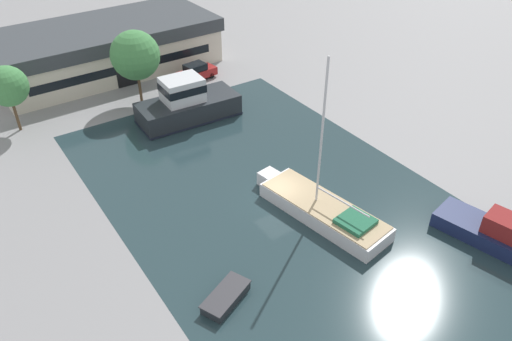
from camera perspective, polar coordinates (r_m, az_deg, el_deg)
name	(u,v)px	position (r m, az deg, el deg)	size (l,w,h in m)	color
ground_plane	(277,199)	(36.94, 2.39, -3.28)	(440.00, 440.00, 0.00)	gray
water_canal	(277,199)	(36.94, 2.39, -3.28)	(22.31, 36.56, 0.01)	#23383D
warehouse_building	(106,47)	(59.10, -16.79, 13.34)	(24.28, 11.78, 5.01)	beige
quay_tree_near_building	(135,55)	(49.50, -13.64, 12.68)	(4.68, 4.68, 7.25)	brown
quay_tree_by_water	(7,86)	(48.35, -26.55, 8.61)	(3.54, 3.54, 6.08)	brown
parked_car	(197,72)	(55.03, -6.82, 11.14)	(4.45, 2.33, 1.81)	maroon
sailboat_moored	(322,209)	(35.29, 7.54, -4.39)	(4.57, 11.15, 11.74)	silver
motor_cruiser	(187,104)	(46.90, -7.90, 7.52)	(9.53, 4.35, 4.17)	#23282D
small_dinghy	(226,297)	(29.77, -3.47, -14.23)	(3.57, 2.66, 0.64)	#23282D
cabin_boat	(503,236)	(36.34, 26.41, -6.76)	(4.43, 8.85, 2.28)	#19234C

